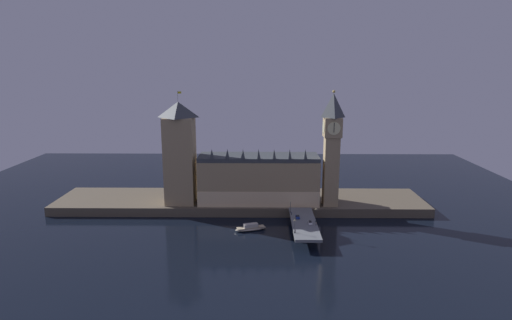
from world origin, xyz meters
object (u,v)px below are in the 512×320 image
Objects in this scene: street_lamp_far at (290,205)px; car_southbound_lead at (310,223)px; pedestrian_near_rail at (295,231)px; clock_tower at (332,146)px; street_lamp_near at (295,225)px; street_lamp_mid at (316,214)px; pedestrian_far_rail at (292,213)px; car_northbound_lead at (298,217)px; pedestrian_mid_walk at (316,224)px; boat_upstream at (251,228)px; victoria_tower at (180,153)px.

car_southbound_lead is at bearing -63.28° from street_lamp_far.
clock_tower is at bearing 62.51° from pedestrian_near_rail.
pedestrian_near_rail is 0.24× the size of street_lamp_near.
street_lamp_mid is at bearing -111.14° from clock_tower.
street_lamp_mid reaches higher than pedestrian_near_rail.
pedestrian_far_rail is (-23.31, -19.56, -32.84)m from clock_tower.
car_northbound_lead is 11.11m from street_lamp_mid.
street_lamp_far is (-0.40, 3.69, 3.33)m from pedestrian_far_rail.
pedestrian_mid_walk is 34.19m from boat_upstream.
boat_upstream is at bearing -152.21° from street_lamp_far.
victoria_tower is 61.76m from boat_upstream.
pedestrian_far_rail is (63.11, -23.77, -27.74)m from victoria_tower.
boat_upstream is (-29.96, 6.11, -5.38)m from car_southbound_lead.
car_northbound_lead is 9.95m from car_southbound_lead.
clock_tower reaches higher than pedestrian_far_rail.
pedestrian_far_rail reaches higher than boat_upstream.
victoria_tower is at bearing 142.97° from boat_upstream.
clock_tower is 9.67× the size of street_lamp_near.
car_northbound_lead is 0.61× the size of street_lamp_far.
car_southbound_lead is (-15.00, -33.18, -33.14)m from clock_tower.
pedestrian_far_rail is (-0.00, 25.24, 0.12)m from pedestrian_near_rail.
boat_upstream is (-32.73, 8.12, -5.65)m from pedestrian_mid_walk.
street_lamp_mid is 34.59m from boat_upstream.
pedestrian_mid_walk is 0.10× the size of boat_upstream.
clock_tower reaches higher than car_northbound_lead.
pedestrian_mid_walk is (-12.23, -35.18, -32.88)m from clock_tower.
victoria_tower is 39.42× the size of pedestrian_near_rail.
pedestrian_mid_walk is at bearing -35.90° from car_southbound_lead.
boat_upstream is (-21.25, 18.24, -8.94)m from street_lamp_near.
boat_upstream is (-44.96, -27.06, -38.53)m from clock_tower.
street_lamp_near reaches higher than pedestrian_mid_walk.
street_lamp_near reaches higher than boat_upstream.
clock_tower reaches higher than pedestrian_near_rail.
pedestrian_near_rail is at bearing -90.00° from pedestrian_far_rail.
car_southbound_lead reaches higher than boat_upstream.
pedestrian_near_rail reaches higher than boat_upstream.
street_lamp_far is at bearing 128.91° from street_lamp_mid.
boat_upstream is at bearing 140.68° from pedestrian_near_rail.
pedestrian_near_rail is 0.22× the size of street_lamp_mid.
pedestrian_mid_walk is at bearing 41.41° from street_lamp_near.
boat_upstream is at bearing -37.03° from victoria_tower.
car_southbound_lead is 19.71m from street_lamp_far.
car_southbound_lead is at bearing -114.33° from clock_tower.
street_lamp_near is at bearing -40.65° from boat_upstream.
street_lamp_far is (62.71, -20.08, -24.41)m from victoria_tower.
clock_tower is 49.24m from car_southbound_lead.
car_southbound_lead is 15.36m from street_lamp_near.
victoria_tower is at bearing 142.17° from pedestrian_near_rail.
boat_upstream is at bearing -148.95° from clock_tower.
victoria_tower is 36.36× the size of pedestrian_mid_walk.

